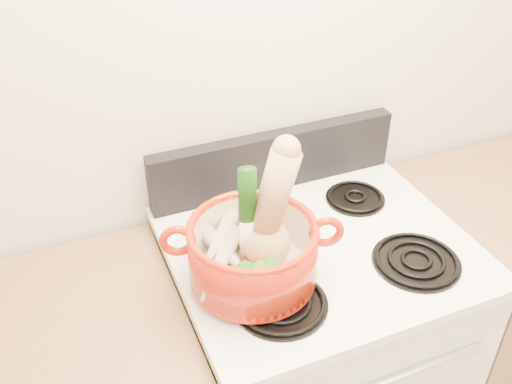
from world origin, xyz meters
name	(u,v)px	position (x,y,z in m)	size (l,w,h in m)	color
wall_back	(269,72)	(0.00, 1.75, 1.30)	(3.50, 0.02, 2.60)	white
stove_body	(310,363)	(0.00, 1.40, 0.46)	(0.76, 0.65, 0.92)	silver
cooktop	(320,248)	(0.00, 1.40, 0.93)	(0.78, 0.67, 0.03)	white
control_backsplash	(275,160)	(0.00, 1.70, 1.04)	(0.76, 0.05, 0.18)	black
oven_handle	(383,384)	(0.00, 1.06, 0.78)	(0.02, 0.02, 0.60)	silver
burner_front_left	(280,302)	(-0.19, 1.24, 0.96)	(0.22, 0.22, 0.02)	black
burner_front_right	(416,260)	(0.19, 1.24, 0.96)	(0.22, 0.22, 0.02)	black
burner_back_left	(235,228)	(-0.19, 1.54, 0.96)	(0.17, 0.17, 0.02)	black
burner_back_right	(355,197)	(0.19, 1.54, 0.96)	(0.17, 0.17, 0.02)	black
dutch_oven	(253,253)	(-0.22, 1.34, 1.04)	(0.31, 0.31, 0.15)	#AB1E0A
pot_handle_left	(178,241)	(-0.38, 1.39, 1.09)	(0.09, 0.09, 0.02)	#AB1E0A
pot_handle_right	(326,232)	(-0.06, 1.28, 1.09)	(0.09, 0.09, 0.02)	#AB1E0A
squash	(267,210)	(-0.18, 1.35, 1.15)	(0.13, 0.13, 0.30)	tan
leek	(247,215)	(-0.22, 1.36, 1.14)	(0.04, 0.04, 0.28)	white
ginger	(243,236)	(-0.21, 1.43, 1.02)	(0.08, 0.06, 0.04)	tan
parsnip_0	(236,262)	(-0.26, 1.35, 1.02)	(0.04, 0.04, 0.20)	beige
parsnip_1	(219,263)	(-0.30, 1.35, 1.03)	(0.05, 0.05, 0.22)	beige
parsnip_2	(229,254)	(-0.27, 1.36, 1.04)	(0.05, 0.05, 0.21)	beige
parsnip_3	(223,261)	(-0.29, 1.34, 1.04)	(0.04, 0.04, 0.18)	beige
parsnip_4	(218,241)	(-0.28, 1.40, 1.05)	(0.04, 0.04, 0.22)	beige
carrot_0	(252,279)	(-0.25, 1.28, 1.02)	(0.03, 0.03, 0.15)	#CD640A
carrot_1	(238,282)	(-0.28, 1.28, 1.02)	(0.03, 0.03, 0.14)	#DE3E0B
carrot_2	(261,267)	(-0.22, 1.30, 1.03)	(0.03, 0.03, 0.18)	#C83E0A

